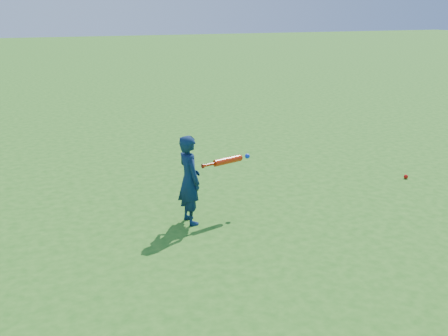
% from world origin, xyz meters
% --- Properties ---
extents(ground, '(80.00, 80.00, 0.00)m').
position_xyz_m(ground, '(0.00, 0.00, 0.00)').
color(ground, '#266818').
rests_on(ground, ground).
extents(child, '(0.30, 0.41, 1.06)m').
position_xyz_m(child, '(-0.55, -0.09, 0.53)').
color(child, '#0E2142').
rests_on(child, ground).
extents(ground_ball_red, '(0.06, 0.06, 0.06)m').
position_xyz_m(ground_ball_red, '(2.90, 0.29, 0.03)').
color(ground_ball_red, red).
rests_on(ground_ball_red, ground).
extents(bat_swing, '(0.68, 0.25, 0.08)m').
position_xyz_m(bat_swing, '(-0.01, 0.03, 0.68)').
color(bat_swing, red).
rests_on(bat_swing, ground).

